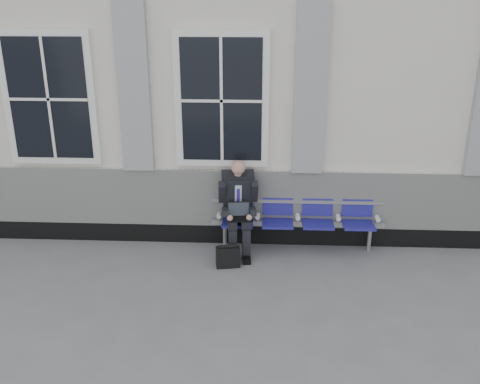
{
  "coord_description": "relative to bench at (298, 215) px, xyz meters",
  "views": [
    {
      "loc": [
        0.98,
        -6.1,
        3.74
      ],
      "look_at": [
        0.64,
        0.9,
        1.07
      ],
      "focal_mm": 40.0,
      "sensor_mm": 36.0,
      "label": 1
    }
  ],
  "objects": [
    {
      "name": "ground",
      "position": [
        -1.49,
        -1.32,
        -0.55
      ],
      "size": [
        70.0,
        70.0,
        0.0
      ],
      "primitive_type": "plane",
      "color": "slate",
      "rests_on": "ground"
    },
    {
      "name": "bench",
      "position": [
        0.0,
        0.0,
        0.0
      ],
      "size": [
        2.6,
        0.47,
        0.91
      ],
      "color": "#9EA0A3",
      "rests_on": "ground"
    },
    {
      "name": "station_building",
      "position": [
        -1.5,
        2.15,
        1.67
      ],
      "size": [
        14.4,
        4.4,
        4.49
      ],
      "color": "silver",
      "rests_on": "ground"
    },
    {
      "name": "briefcase",
      "position": [
        -1.01,
        -0.65,
        -0.39
      ],
      "size": [
        0.36,
        0.2,
        0.35
      ],
      "color": "black",
      "rests_on": "ground"
    },
    {
      "name": "businessman",
      "position": [
        -0.89,
        -0.13,
        0.22
      ],
      "size": [
        0.61,
        0.81,
        1.44
      ],
      "color": "black",
      "rests_on": "ground"
    }
  ]
}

